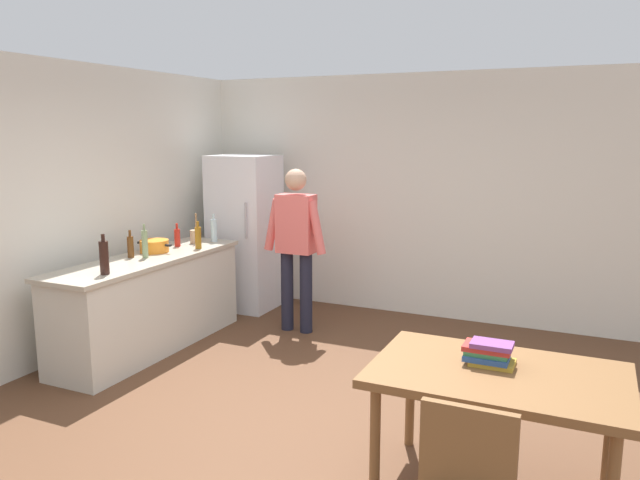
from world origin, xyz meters
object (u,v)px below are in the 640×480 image
at_px(cooking_pot, 154,246).
at_px(utensil_jar, 195,236).
at_px(refrigerator, 245,232).
at_px(person, 296,239).
at_px(bottle_water_clear, 214,230).
at_px(book_stack, 489,353).
at_px(bottle_oil_amber, 198,237).
at_px(dining_table, 498,384).
at_px(bottle_wine_dark, 104,257).
at_px(bottle_beer_brown, 130,246).
at_px(bottle_sauce_red, 177,237).
at_px(bottle_vinegar_tall, 145,244).

relative_size(cooking_pot, utensil_jar, 1.25).
bearing_deg(refrigerator, person, -30.23).
xyz_separation_m(utensil_jar, bottle_water_clear, (0.13, 0.16, 0.05)).
xyz_separation_m(refrigerator, book_stack, (3.23, -2.62, -0.08)).
xyz_separation_m(person, bottle_oil_amber, (-0.86, -0.50, 0.04)).
relative_size(dining_table, utensil_jar, 4.37).
height_order(utensil_jar, bottle_oil_amber, utensil_jar).
xyz_separation_m(cooking_pot, book_stack, (3.43, -1.24, -0.14)).
distance_m(cooking_pot, book_stack, 3.65).
bearing_deg(bottle_wine_dark, refrigerator, 91.36).
relative_size(person, utensil_jar, 5.31).
bearing_deg(person, book_stack, -42.13).
distance_m(utensil_jar, bottle_beer_brown, 0.88).
relative_size(utensil_jar, bottle_water_clear, 1.07).
xyz_separation_m(refrigerator, bottle_sauce_red, (-0.18, -1.04, 0.10)).
relative_size(refrigerator, person, 1.06).
distance_m(dining_table, bottle_sauce_red, 3.87).
relative_size(dining_table, book_stack, 4.83).
height_order(bottle_beer_brown, bottle_vinegar_tall, bottle_vinegar_tall).
distance_m(dining_table, bottle_vinegar_tall, 3.57).
relative_size(person, bottle_wine_dark, 5.00).
xyz_separation_m(bottle_vinegar_tall, bottle_sauce_red, (-0.09, 0.59, -0.04)).
height_order(person, bottle_wine_dark, person).
height_order(bottle_vinegar_tall, book_stack, bottle_vinegar_tall).
height_order(cooking_pot, utensil_jar, utensil_jar).
bearing_deg(refrigerator, dining_table, -39.29).
height_order(refrigerator, book_stack, refrigerator).
bearing_deg(refrigerator, utensil_jar, -98.27).
height_order(bottle_water_clear, bottle_beer_brown, bottle_water_clear).
bearing_deg(bottle_oil_amber, book_stack, -26.53).
bearing_deg(book_stack, utensil_jar, 151.64).
distance_m(person, book_stack, 3.08).
bearing_deg(bottle_oil_amber, bottle_vinegar_tall, -107.47).
xyz_separation_m(person, bottle_beer_brown, (-1.18, -1.13, 0.03)).
xyz_separation_m(utensil_jar, bottle_vinegar_tall, (0.03, -0.82, 0.06)).
xyz_separation_m(dining_table, bottle_oil_amber, (-3.21, 1.65, 0.34)).
bearing_deg(bottle_beer_brown, bottle_water_clear, 76.88).
distance_m(person, bottle_oil_amber, 0.99).
distance_m(utensil_jar, bottle_oil_amber, 0.32).
bearing_deg(bottle_wine_dark, bottle_water_clear, 91.43).
bearing_deg(person, bottle_wine_dark, -117.07).
bearing_deg(utensil_jar, book_stack, -28.36).
relative_size(cooking_pot, bottle_oil_amber, 1.43).
bearing_deg(bottle_water_clear, bottle_oil_amber, -78.69).
xyz_separation_m(refrigerator, bottle_vinegar_tall, (-0.09, -1.63, 0.14)).
distance_m(refrigerator, dining_table, 4.27).
bearing_deg(book_stack, bottle_sauce_red, 155.16).
height_order(cooking_pot, bottle_water_clear, bottle_water_clear).
distance_m(dining_table, bottle_water_clear, 3.89).
bearing_deg(bottle_sauce_red, bottle_water_clear, 63.85).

